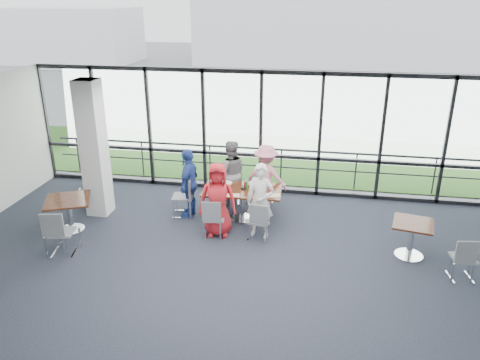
% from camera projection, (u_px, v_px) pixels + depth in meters
% --- Properties ---
extents(floor, '(12.00, 10.00, 0.02)m').
position_uv_depth(floor, '(220.00, 303.00, 8.00)').
color(floor, '#1E212D').
rests_on(floor, ground).
extents(ceiling, '(12.00, 10.00, 0.04)m').
position_uv_depth(ceiling, '(216.00, 120.00, 6.81)').
color(ceiling, silver).
rests_on(ceiling, ground).
extents(curtain_wall_back, '(12.00, 0.10, 3.20)m').
position_uv_depth(curtain_wall_back, '(261.00, 133.00, 11.98)').
color(curtain_wall_back, white).
rests_on(curtain_wall_back, ground).
extents(structural_column, '(0.50, 0.50, 3.20)m').
position_uv_depth(structural_column, '(94.00, 149.00, 10.74)').
color(structural_column, silver).
rests_on(structural_column, ground).
extents(apron, '(80.00, 70.00, 0.02)m').
position_uv_depth(apron, '(278.00, 139.00, 17.15)').
color(apron, gray).
rests_on(apron, ground).
extents(grass_strip, '(80.00, 5.00, 0.01)m').
position_uv_depth(grass_strip, '(272.00, 155.00, 15.31)').
color(grass_strip, '#31551E').
rests_on(grass_strip, ground).
extents(hangar_main, '(24.00, 10.00, 6.00)m').
position_uv_depth(hangar_main, '(361.00, 21.00, 35.51)').
color(hangar_main, white).
rests_on(hangar_main, ground).
extents(hangar_aux, '(10.00, 6.00, 4.00)m').
position_uv_depth(hangar_aux, '(69.00, 35.00, 35.80)').
color(hangar_aux, white).
rests_on(hangar_aux, ground).
extents(guard_rail, '(12.00, 0.06, 0.06)m').
position_uv_depth(guard_rail, '(263.00, 166.00, 12.93)').
color(guard_rail, '#2D2D33').
rests_on(guard_rail, ground).
extents(main_table, '(1.82, 1.05, 0.75)m').
position_uv_depth(main_table, '(242.00, 195.00, 10.76)').
color(main_table, '#34140C').
rests_on(main_table, ground).
extents(side_table_left, '(1.22, 1.22, 0.75)m').
position_uv_depth(side_table_left, '(68.00, 204.00, 10.23)').
color(side_table_left, '#34140C').
rests_on(side_table_left, ground).
extents(side_table_right, '(0.89, 0.89, 0.75)m').
position_uv_depth(side_table_right, '(413.00, 229.00, 9.20)').
color(side_table_right, '#34140C').
rests_on(side_table_right, ground).
extents(diner_near_left, '(0.88, 0.65, 1.64)m').
position_uv_depth(diner_near_left, '(218.00, 200.00, 10.01)').
color(diner_near_left, red).
rests_on(diner_near_left, ground).
extents(diner_near_right, '(0.67, 0.54, 1.65)m').
position_uv_depth(diner_near_right, '(260.00, 201.00, 9.92)').
color(diner_near_right, silver).
rests_on(diner_near_right, ground).
extents(diner_far_left, '(0.90, 0.67, 1.65)m').
position_uv_depth(diner_far_left, '(230.00, 173.00, 11.49)').
color(diner_far_left, slate).
rests_on(diner_far_left, ground).
extents(diner_far_right, '(1.12, 0.72, 1.60)m').
position_uv_depth(diner_far_right, '(266.00, 177.00, 11.31)').
color(diner_far_right, pink).
rests_on(diner_far_right, ground).
extents(diner_end, '(0.58, 1.00, 1.66)m').
position_uv_depth(diner_end, '(189.00, 183.00, 10.86)').
color(diner_end, navy).
rests_on(diner_end, ground).
extents(chair_main_nl, '(0.47, 0.47, 0.86)m').
position_uv_depth(chair_main_nl, '(215.00, 218.00, 10.06)').
color(chair_main_nl, slate).
rests_on(chair_main_nl, ground).
extents(chair_main_nr, '(0.47, 0.47, 0.84)m').
position_uv_depth(chair_main_nr, '(258.00, 221.00, 9.96)').
color(chair_main_nr, slate).
rests_on(chair_main_nr, ground).
extents(chair_main_fl, '(0.47, 0.47, 0.83)m').
position_uv_depth(chair_main_fl, '(231.00, 187.00, 11.73)').
color(chair_main_fl, slate).
rests_on(chair_main_fl, ground).
extents(chair_main_fr, '(0.49, 0.49, 0.88)m').
position_uv_depth(chair_main_fr, '(264.00, 188.00, 11.60)').
color(chair_main_fr, slate).
rests_on(chair_main_fr, ground).
extents(chair_main_end, '(0.52, 0.52, 0.96)m').
position_uv_depth(chair_main_end, '(183.00, 197.00, 11.00)').
color(chair_main_end, slate).
rests_on(chair_main_end, ground).
extents(chair_spare_la, '(0.55, 0.55, 0.95)m').
position_uv_depth(chair_spare_la, '(62.00, 232.00, 9.36)').
color(chair_spare_la, slate).
rests_on(chair_spare_la, ground).
extents(chair_spare_lb, '(0.64, 0.64, 0.99)m').
position_uv_depth(chair_spare_lb, '(96.00, 185.00, 11.66)').
color(chair_spare_lb, slate).
rests_on(chair_spare_lb, ground).
extents(chair_spare_r, '(0.47, 0.47, 0.85)m').
position_uv_depth(chair_spare_r, '(463.00, 258.00, 8.54)').
color(chair_spare_r, slate).
rests_on(chair_spare_r, ground).
extents(plate_nl, '(0.25, 0.25, 0.01)m').
position_uv_depth(plate_nl, '(221.00, 194.00, 10.44)').
color(plate_nl, white).
rests_on(plate_nl, main_table).
extents(plate_nr, '(0.27, 0.27, 0.01)m').
position_uv_depth(plate_nr, '(264.00, 196.00, 10.35)').
color(plate_nr, white).
rests_on(plate_nr, main_table).
extents(plate_fl, '(0.28, 0.28, 0.01)m').
position_uv_depth(plate_fl, '(226.00, 183.00, 11.07)').
color(plate_fl, white).
rests_on(plate_fl, main_table).
extents(plate_fr, '(0.24, 0.24, 0.01)m').
position_uv_depth(plate_fr, '(263.00, 186.00, 10.91)').
color(plate_fr, white).
rests_on(plate_fr, main_table).
extents(plate_end, '(0.25, 0.25, 0.01)m').
position_uv_depth(plate_end, '(211.00, 187.00, 10.84)').
color(plate_end, white).
rests_on(plate_end, main_table).
extents(tumbler_a, '(0.07, 0.07, 0.14)m').
position_uv_depth(tumbler_a, '(229.00, 190.00, 10.50)').
color(tumbler_a, white).
rests_on(tumbler_a, main_table).
extents(tumbler_b, '(0.07, 0.07, 0.13)m').
position_uv_depth(tumbler_b, '(253.00, 190.00, 10.50)').
color(tumbler_b, white).
rests_on(tumbler_b, main_table).
extents(tumbler_c, '(0.08, 0.08, 0.15)m').
position_uv_depth(tumbler_c, '(247.00, 183.00, 10.88)').
color(tumbler_c, white).
rests_on(tumbler_c, main_table).
extents(tumbler_d, '(0.07, 0.07, 0.14)m').
position_uv_depth(tumbler_d, '(213.00, 186.00, 10.70)').
color(tumbler_d, white).
rests_on(tumbler_d, main_table).
extents(menu_a, '(0.32, 0.25, 0.00)m').
position_uv_depth(menu_a, '(233.00, 195.00, 10.39)').
color(menu_a, silver).
rests_on(menu_a, main_table).
extents(menu_b, '(0.35, 0.27, 0.00)m').
position_uv_depth(menu_b, '(273.00, 195.00, 10.40)').
color(menu_b, silver).
rests_on(menu_b, main_table).
extents(menu_c, '(0.34, 0.27, 0.00)m').
position_uv_depth(menu_c, '(249.00, 183.00, 11.07)').
color(menu_c, silver).
rests_on(menu_c, main_table).
extents(condiment_caddy, '(0.10, 0.07, 0.04)m').
position_uv_depth(condiment_caddy, '(243.00, 188.00, 10.73)').
color(condiment_caddy, black).
rests_on(condiment_caddy, main_table).
extents(ketchup_bottle, '(0.06, 0.06, 0.18)m').
position_uv_depth(ketchup_bottle, '(245.00, 185.00, 10.72)').
color(ketchup_bottle, maroon).
rests_on(ketchup_bottle, main_table).
extents(green_bottle, '(0.05, 0.05, 0.20)m').
position_uv_depth(green_bottle, '(247.00, 185.00, 10.69)').
color(green_bottle, '#1B7D29').
rests_on(green_bottle, main_table).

